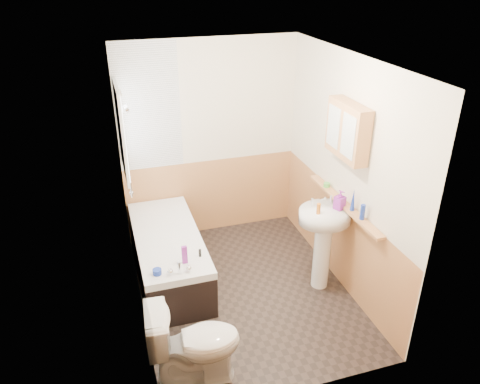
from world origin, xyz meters
The scene contains 26 objects.
floor centered at (0.00, 0.00, 0.00)m, with size 2.80×2.80×0.00m, color black.
ceiling centered at (0.00, 0.00, 2.50)m, with size 2.80×2.80×0.00m, color white.
wall_back centered at (0.00, 1.41, 1.25)m, with size 2.20×0.02×2.50m, color #F4E7C9.
wall_front centered at (0.00, -1.41, 1.25)m, with size 2.20×0.02×2.50m, color #F4E7C9.
wall_left centered at (-1.11, 0.00, 1.25)m, with size 0.02×2.80×2.50m, color #F4E7C9.
wall_right centered at (1.11, 0.00, 1.25)m, with size 0.02×2.80×2.50m, color #F4E7C9.
wainscot_right centered at (1.09, 0.00, 0.50)m, with size 0.01×2.80×1.00m, color tan.
wainscot_front centered at (0.00, -1.39, 0.50)m, with size 2.20×0.01×1.00m, color tan.
wainscot_back centered at (0.00, 1.39, 0.50)m, with size 2.20×0.01×1.00m, color tan.
tile_cladding_left centered at (-1.09, 0.00, 1.25)m, with size 0.01×2.80×2.50m, color white.
tile_return_back centered at (-0.73, 1.39, 1.75)m, with size 0.75×0.01×1.50m, color white.
window centered at (-1.06, 0.95, 1.65)m, with size 0.03×0.79×0.99m.
bathtub centered at (-0.73, 0.52, 0.29)m, with size 0.70×1.70×0.70m.
shower_riser centered at (-1.04, 0.71, 1.67)m, with size 0.10×0.08×1.17m.
toilet centered at (-0.76, -1.00, 0.39)m, with size 0.44×0.79×0.77m, color white.
sink centered at (0.84, -0.14, 0.69)m, with size 0.57×0.46×1.09m.
pine_shelf centered at (1.04, -0.14, 1.00)m, with size 0.10×1.43×0.03m, color tan.
medicine_cabinet centered at (1.01, -0.11, 1.79)m, with size 0.15×0.61×0.55m.
foam_can centered at (1.04, -0.50, 1.09)m, with size 0.05×0.05×0.16m, color #19339E.
green_bottle centered at (1.04, -0.31, 1.13)m, with size 0.05×0.05×0.24m, color #19339E.
black_jar centered at (1.04, 0.25, 1.03)m, with size 0.07×0.07×0.05m, color #59C647.
soap_bottle centered at (0.97, -0.18, 1.02)m, with size 0.09×0.21×0.10m, color purple.
clear_bottle centered at (0.72, -0.21, 1.03)m, with size 0.04×0.04×0.11m, color orange.
blue_gel centered at (-0.65, -0.07, 0.66)m, with size 0.05×0.03×0.19m, color purple.
cream_jar centered at (-0.94, -0.17, 0.59)m, with size 0.09×0.09×0.05m, color #19339E.
orange_bottle centered at (-0.48, -0.01, 0.60)m, with size 0.03×0.03×0.08m, color black.
Camera 1 is at (-1.27, -3.92, 3.30)m, focal length 35.00 mm.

